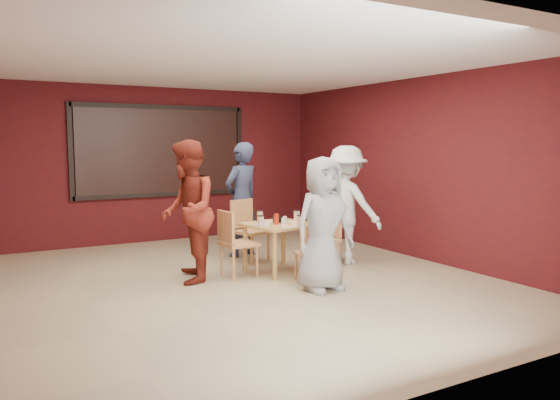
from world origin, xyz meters
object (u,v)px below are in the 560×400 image
diner_left (187,211)px  chair_right (328,235)px  diner_right (346,205)px  chair_back (248,227)px  chair_left (234,240)px  diner_back (242,200)px  dining_table (279,229)px  chair_front (312,250)px  diner_front (323,224)px

diner_left → chair_right: bearing=105.1°
diner_right → chair_right: bearing=77.5°
chair_back → chair_left: bearing=-126.6°
diner_back → diner_right: bearing=112.5°
chair_left → dining_table: bearing=-1.8°
chair_front → diner_back: (-0.03, 2.00, 0.47)m
chair_front → chair_right: 1.03m
chair_front → chair_right: chair_right is taller
chair_right → diner_front: bearing=-127.6°
chair_right → diner_left: (-2.09, 0.17, 0.46)m
chair_front → diner_right: 1.41m
diner_back → diner_left: bearing=20.7°
chair_front → chair_left: bearing=132.6°
chair_left → diner_back: (0.70, 1.21, 0.39)m
dining_table → chair_left: bearing=178.2°
chair_right → diner_front: 1.37m
diner_back → chair_left: bearing=40.1°
diner_right → chair_left: bearing=67.4°
chair_front → diner_front: diner_front is taller
diner_front → diner_right: (1.16, 1.11, 0.06)m
dining_table → chair_front: size_ratio=1.28×
diner_front → diner_left: (-1.28, 1.22, 0.10)m
chair_right → diner_right: 0.55m
dining_table → chair_front: dining_table is taller
diner_left → dining_table: bearing=105.1°
chair_back → chair_left: chair_back is taller
chair_back → chair_right: 1.25m
chair_right → diner_right: diner_right is taller
diner_right → chair_back: bearing=33.9°
dining_table → diner_back: size_ratio=0.54×
chair_left → diner_left: (-0.61, 0.08, 0.41)m
diner_right → diner_front: bearing=111.8°
dining_table → diner_left: bearing=175.4°
dining_table → chair_left: chair_left is taller
chair_back → diner_left: size_ratio=0.51×
chair_front → diner_right: (1.10, 0.77, 0.44)m
diner_left → chair_back: bearing=140.6°
dining_table → diner_front: size_ratio=0.60×
dining_table → diner_right: 1.17m
diner_left → diner_back: bearing=150.4°
chair_right → diner_back: size_ratio=0.45×
dining_table → diner_back: 1.27m
diner_back → diner_front: bearing=69.3°
chair_back → diner_left: bearing=-149.2°
chair_left → diner_left: 0.74m
chair_front → chair_back: bearing=94.5°
chair_left → diner_back: size_ratio=0.50×
chair_right → diner_left: size_ratio=0.44×
chair_back → diner_back: diner_back is taller
chair_back → chair_right: bearing=-45.7°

